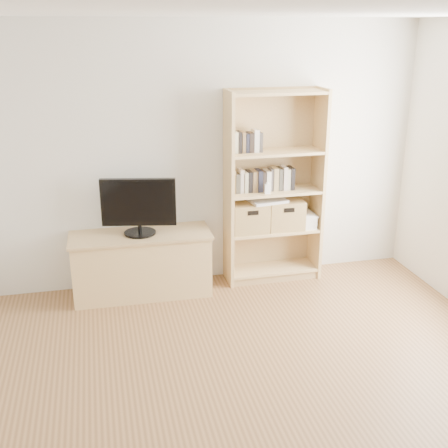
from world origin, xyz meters
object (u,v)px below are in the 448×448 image
object	(u,v)px
bookshelf	(274,188)
laptop	(267,200)
basket_left	(249,217)
basket_right	(285,214)
tv_stand	(142,265)
television	(139,206)
baby_monitor	(267,189)

from	to	relation	value
bookshelf	laptop	bearing A→B (deg)	-165.94
basket_left	basket_right	world-z (taller)	same
tv_stand	television	xyz separation A→B (m)	(0.00, 0.00, 0.61)
baby_monitor	basket_right	world-z (taller)	baby_monitor
basket_right	basket_left	bearing A→B (deg)	-177.27
baby_monitor	bookshelf	bearing A→B (deg)	46.64
television	basket_left	world-z (taller)	television
basket_left	television	bearing A→B (deg)	-176.66
bookshelf	television	bearing A→B (deg)	-177.61
baby_monitor	tv_stand	bearing A→B (deg)	179.29
baby_monitor	laptop	size ratio (longest dim) A/B	0.27
bookshelf	basket_left	xyz separation A→B (m)	(-0.26, -0.01, -0.28)
television	tv_stand	bearing A→B (deg)	0.00
basket_left	laptop	world-z (taller)	laptop
bookshelf	tv_stand	bearing A→B (deg)	-177.61
television	baby_monitor	distance (m)	1.27
television	baby_monitor	bearing A→B (deg)	9.36
laptop	television	bearing A→B (deg)	173.33
baby_monitor	laptop	bearing A→B (deg)	70.19
bookshelf	basket_right	xyz separation A→B (m)	(0.12, -0.00, -0.28)
basket_right	baby_monitor	bearing A→B (deg)	-152.93
basket_right	television	bearing A→B (deg)	-175.28
tv_stand	bookshelf	distance (m)	1.53
tv_stand	laptop	bearing A→B (deg)	3.15
tv_stand	baby_monitor	world-z (taller)	baby_monitor
basket_left	laptop	xyz separation A→B (m)	(0.19, -0.01, 0.16)
baby_monitor	basket_left	distance (m)	0.36
tv_stand	baby_monitor	distance (m)	1.45
television	basket_left	xyz separation A→B (m)	(1.11, 0.06, -0.21)
tv_stand	basket_left	bearing A→B (deg)	4.11
tv_stand	television	distance (m)	0.61
basket_right	laptop	xyz separation A→B (m)	(-0.19, -0.02, 0.16)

